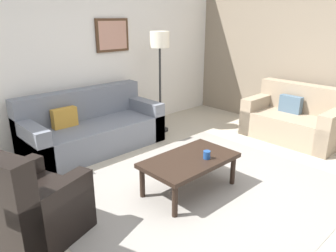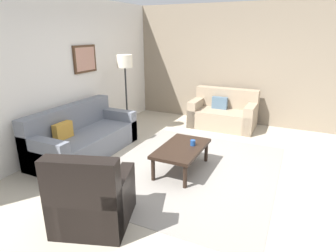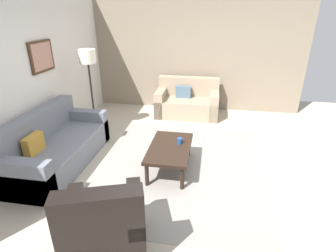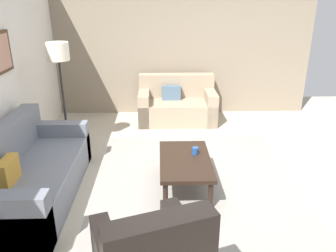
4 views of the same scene
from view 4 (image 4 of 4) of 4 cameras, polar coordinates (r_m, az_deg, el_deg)
ground_plane at (r=4.52m, az=4.69°, el=-9.78°), size 8.00×8.00×0.00m
stone_feature_panel at (r=6.92m, az=2.39°, el=13.62°), size 0.12×5.20×2.80m
area_rug at (r=4.52m, az=4.69°, el=-9.74°), size 3.16×2.64×0.01m
couch_main at (r=4.45m, az=-22.89°, el=-7.68°), size 2.07×0.93×0.88m
couch_loveseat at (r=6.63m, az=1.50°, el=3.54°), size 0.86×1.48×0.88m
coffee_table at (r=4.27m, az=2.93°, el=-6.21°), size 1.10×0.64×0.41m
cup at (r=4.35m, az=4.64°, el=-4.23°), size 0.08×0.08×0.09m
lamp_standing at (r=5.20m, az=-18.04°, el=10.13°), size 0.32×0.32×1.71m
framed_artwork at (r=4.90m, az=-26.75°, el=11.05°), size 0.62×0.04×0.53m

